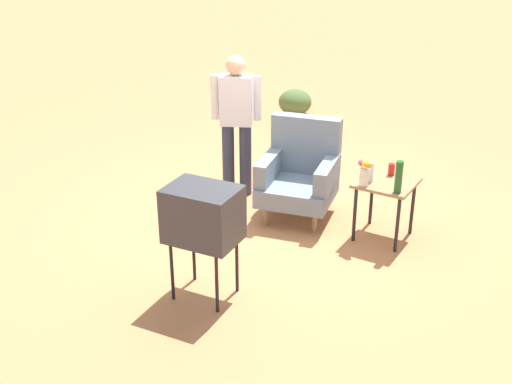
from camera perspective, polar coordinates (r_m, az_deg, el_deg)
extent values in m
plane|color=#C17A4C|center=(7.20, 1.39, -2.18)|extent=(60.00, 60.00, 0.00)
cylinder|color=#937047|center=(7.00, 0.87, -2.00)|extent=(0.05, 0.05, 0.22)
cylinder|color=#937047|center=(6.87, 5.10, -2.63)|extent=(0.05, 0.05, 0.22)
cylinder|color=#937047|center=(7.46, 2.14, -0.29)|extent=(0.05, 0.05, 0.22)
cylinder|color=#937047|center=(7.34, 6.12, -0.85)|extent=(0.05, 0.05, 0.22)
cube|color=slate|center=(7.07, 3.60, 0.12)|extent=(0.90, 0.90, 0.20)
cube|color=slate|center=(7.20, 4.38, 4.16)|extent=(0.78, 0.32, 0.64)
cube|color=slate|center=(7.06, 1.15, 2.17)|extent=(0.28, 0.70, 0.26)
cube|color=slate|center=(6.91, 6.21, 1.51)|extent=(0.28, 0.70, 0.26)
cylinder|color=black|center=(6.66, 8.58, -1.92)|extent=(0.04, 0.04, 0.59)
cylinder|color=black|center=(6.53, 12.20, -2.79)|extent=(0.04, 0.04, 0.59)
cylinder|color=black|center=(7.04, 10.01, -0.53)|extent=(0.04, 0.04, 0.59)
cylinder|color=black|center=(6.92, 13.45, -1.33)|extent=(0.04, 0.04, 0.59)
cube|color=#937047|center=(6.66, 11.27, 0.80)|extent=(0.56, 0.56, 0.03)
cylinder|color=black|center=(5.77, -1.67, -6.27)|extent=(0.03, 0.03, 0.55)
cylinder|color=black|center=(5.97, -5.43, -5.30)|extent=(0.03, 0.03, 0.55)
cylinder|color=black|center=(5.51, -3.43, -7.97)|extent=(0.03, 0.03, 0.55)
cylinder|color=black|center=(5.71, -7.31, -6.88)|extent=(0.03, 0.03, 0.55)
cube|color=#333338|center=(5.49, -4.65, -1.96)|extent=(0.64, 0.49, 0.48)
cube|color=#383D3F|center=(5.66, -3.50, -1.06)|extent=(0.42, 0.05, 0.34)
cylinder|color=#2D3347|center=(7.62, -2.42, 2.88)|extent=(0.14, 0.14, 0.86)
cylinder|color=#2D3347|center=(7.60, -0.92, 2.83)|extent=(0.14, 0.14, 0.86)
cube|color=silver|center=(7.38, -1.74, 7.99)|extent=(0.42, 0.35, 0.56)
cylinder|color=silver|center=(7.41, -3.60, 8.24)|extent=(0.09, 0.09, 0.50)
cylinder|color=silver|center=(7.35, 0.13, 8.15)|extent=(0.09, 0.09, 0.50)
sphere|color=#DBAD84|center=(7.28, -1.78, 10.94)|extent=(0.22, 0.22, 0.22)
cylinder|color=silver|center=(6.58, 9.90, 1.72)|extent=(0.06, 0.06, 0.20)
cylinder|color=red|center=(6.79, 11.70, 1.94)|extent=(0.07, 0.07, 0.12)
cylinder|color=#1E5623|center=(6.36, 12.30, 1.29)|extent=(0.07, 0.07, 0.32)
cylinder|color=silver|center=(6.48, 9.39, 1.28)|extent=(0.09, 0.09, 0.18)
sphere|color=yellow|center=(6.43, 9.47, 2.43)|extent=(0.07, 0.07, 0.07)
sphere|color=#E04C66|center=(6.45, 9.18, 2.53)|extent=(0.07, 0.07, 0.07)
sphere|color=orange|center=(6.40, 9.71, 2.33)|extent=(0.07, 0.07, 0.07)
ellipsoid|color=#516B38|center=(10.63, 3.42, 7.83)|extent=(0.53, 0.53, 0.41)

